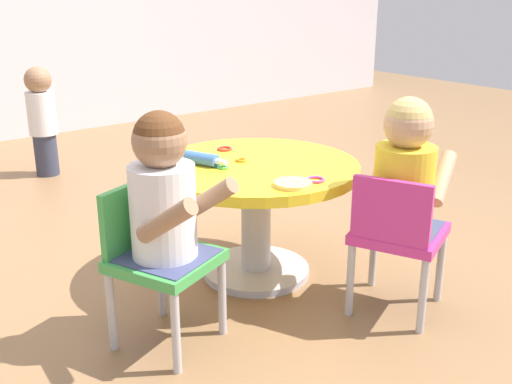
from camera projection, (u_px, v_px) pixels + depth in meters
The scene contains 14 objects.
ground_plane at pixel (256, 273), 2.57m from camera, with size 10.00×10.00×0.00m, color olive.
craft_table at pixel (256, 194), 2.45m from camera, with size 0.81×0.81×0.48m.
child_chair_left at pixel (157, 256), 2.01m from camera, with size 0.39×0.39×0.54m.
seated_child_left at pixel (163, 193), 1.91m from camera, with size 0.38×0.42×0.51m.
child_chair_right at pixel (397, 234), 2.18m from camera, with size 0.39×0.39×0.54m.
seated_child_right at pixel (405, 170), 2.14m from camera, with size 0.42×0.38×0.51m.
toddler_standing at pixel (42, 118), 3.76m from camera, with size 0.17×0.17×0.67m.
rolling_pin at pixel (201, 159), 2.38m from camera, with size 0.11×0.22×0.05m.
craft_scissors at pixel (196, 160), 2.45m from camera, with size 0.13×0.14×0.01m.
playdough_blob_0 at pixel (293, 184), 2.14m from camera, with size 0.14×0.14×0.02m, color #F2CC72.
cookie_cutter_0 at pixel (225, 149), 2.60m from camera, with size 0.07×0.07×0.01m, color red.
cookie_cutter_1 at pixel (241, 160), 2.44m from camera, with size 0.05×0.05×0.01m, color orange.
cookie_cutter_2 at pixel (315, 180), 2.20m from camera, with size 0.07×0.07×0.01m, color #D83FA5.
cookie_cutter_3 at pixel (223, 167), 2.35m from camera, with size 0.05×0.05×0.01m, color #4CB259.
Camera 1 is at (-1.43, -1.83, 1.16)m, focal length 43.25 mm.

